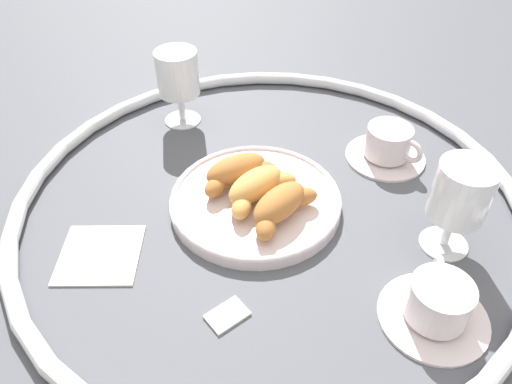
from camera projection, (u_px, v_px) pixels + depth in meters
name	position (u px, v px, depth m)	size (l,w,h in m)	color
ground_plane	(270.00, 203.00, 0.77)	(2.20, 2.20, 0.00)	#4C4F56
table_chrome_rim	(270.00, 197.00, 0.76)	(0.78, 0.78, 0.02)	silver
pastry_plate	(256.00, 201.00, 0.76)	(0.26, 0.26, 0.02)	silver
croissant_large	(237.00, 171.00, 0.77)	(0.13, 0.09, 0.04)	#AD6B33
croissant_small	(258.00, 187.00, 0.74)	(0.12, 0.10, 0.04)	#D6994C
croissant_extra	(279.00, 205.00, 0.71)	(0.12, 0.11, 0.04)	#AD6B33
coffee_cup_near	(437.00, 304.00, 0.60)	(0.14, 0.14, 0.06)	silver
coffee_cup_far	(388.00, 146.00, 0.84)	(0.14, 0.14, 0.06)	silver
juice_glass_left	(461.00, 195.00, 0.65)	(0.08, 0.08, 0.14)	white
juice_glass_right	(178.00, 76.00, 0.89)	(0.08, 0.08, 0.14)	white
sugar_packet	(227.00, 314.00, 0.61)	(0.05, 0.03, 0.01)	white
folded_napkin	(100.00, 254.00, 0.69)	(0.11, 0.11, 0.01)	silver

